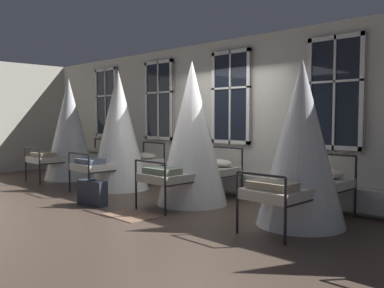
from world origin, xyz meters
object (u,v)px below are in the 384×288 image
cot_fourth (301,146)px  cot_second (119,132)px  cot_first (69,130)px  suitcase_dark (92,193)px  cot_third (192,135)px

cot_fourth → cot_second: bearing=91.4°
cot_first → suitcase_dark: size_ratio=4.25×
cot_second → cot_third: (2.17, 0.01, -0.00)m
cot_third → cot_fourth: (2.14, 0.02, -0.09)m
suitcase_dark → cot_second: bearing=117.7°
cot_third → cot_fourth: bearing=-89.1°
cot_fourth → cot_first: bearing=91.0°
cot_first → cot_fourth: (6.42, 0.01, -0.07)m
cot_second → cot_fourth: (4.31, 0.03, -0.09)m
suitcase_dark → cot_first: bearing=146.0°
cot_first → suitcase_dark: cot_first is taller
cot_first → cot_third: size_ratio=0.99×
cot_second → suitcase_dark: 1.98m
cot_first → cot_second: 2.11m
suitcase_dark → cot_fourth: bearing=12.0°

